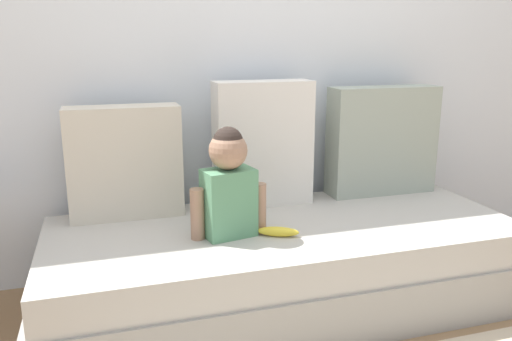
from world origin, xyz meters
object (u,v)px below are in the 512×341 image
object	(u,v)px
couch	(284,265)
throw_pillow_right	(382,140)
throw_pillow_center	(263,144)
toddler	(229,183)
banana	(278,232)
throw_pillow_left	(125,162)

from	to	relation	value
couch	throw_pillow_right	distance (m)	0.85
throw_pillow_center	couch	bearing A→B (deg)	-90.00
throw_pillow_center	toddler	world-z (taller)	throw_pillow_center
couch	toddler	distance (m)	0.49
banana	throw_pillow_left	bearing A→B (deg)	142.22
couch	toddler	size ratio (longest dim) A/B	4.61
throw_pillow_right	throw_pillow_left	bearing A→B (deg)	180.00
throw_pillow_left	toddler	size ratio (longest dim) A/B	1.11
couch	banana	xyz separation A→B (m)	(-0.07, -0.12, 0.21)
couch	throw_pillow_right	size ratio (longest dim) A/B	3.68
throw_pillow_left	throw_pillow_center	size ratio (longest dim) A/B	0.84
throw_pillow_center	banana	xyz separation A→B (m)	(-0.07, -0.44, -0.28)
throw_pillow_left	banana	world-z (taller)	throw_pillow_left
toddler	throw_pillow_center	bearing A→B (deg)	54.81
toddler	banana	world-z (taller)	toddler
throw_pillow_center	toddler	size ratio (longest dim) A/B	1.32
throw_pillow_left	banana	distance (m)	0.75
throw_pillow_center	toddler	distance (m)	0.46
toddler	banana	xyz separation A→B (m)	(0.19, -0.07, -0.20)
throw_pillow_right	toddler	distance (m)	0.98
throw_pillow_center	toddler	xyz separation A→B (m)	(-0.26, -0.37, -0.07)
throw_pillow_left	toddler	xyz separation A→B (m)	(0.38, -0.37, -0.03)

